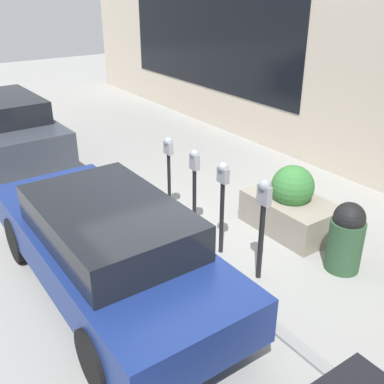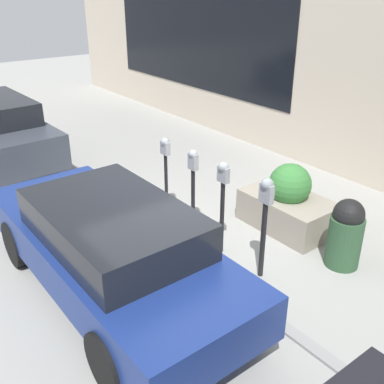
{
  "view_description": "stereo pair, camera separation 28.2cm",
  "coord_description": "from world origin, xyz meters",
  "px_view_note": "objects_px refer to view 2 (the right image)",
  "views": [
    {
      "loc": [
        -4.97,
        3.31,
        3.83
      ],
      "look_at": [
        0.0,
        -0.14,
        0.97
      ],
      "focal_mm": 42.0,
      "sensor_mm": 36.0,
      "label": 1
    },
    {
      "loc": [
        -4.81,
        3.54,
        3.83
      ],
      "look_at": [
        0.0,
        -0.14,
        0.97
      ],
      "focal_mm": 42.0,
      "sensor_mm": 36.0,
      "label": 2
    }
  ],
  "objects_px": {
    "parking_meter_fourth": "(166,160)",
    "planter_box": "(288,204)",
    "parking_meter_second": "(223,189)",
    "parking_meter_nearest": "(265,210)",
    "parked_car_middle": "(110,245)",
    "trash_bin": "(346,233)",
    "parking_meter_middle": "(193,176)"
  },
  "relations": [
    {
      "from": "parking_meter_fourth",
      "to": "planter_box",
      "type": "bearing_deg",
      "value": -138.95
    },
    {
      "from": "parking_meter_middle",
      "to": "parking_meter_fourth",
      "type": "distance_m",
      "value": 0.77
    },
    {
      "from": "planter_box",
      "to": "trash_bin",
      "type": "relative_size",
      "value": 1.45
    },
    {
      "from": "parking_meter_second",
      "to": "parking_meter_middle",
      "type": "xyz_separation_m",
      "value": [
        0.73,
        -0.01,
        -0.04
      ]
    },
    {
      "from": "parking_meter_second",
      "to": "planter_box",
      "type": "xyz_separation_m",
      "value": [
        -0.09,
        -1.39,
        -0.63
      ]
    },
    {
      "from": "parking_meter_fourth",
      "to": "parked_car_middle",
      "type": "distance_m",
      "value": 2.31
    },
    {
      "from": "planter_box",
      "to": "parking_meter_second",
      "type": "bearing_deg",
      "value": 86.16
    },
    {
      "from": "parking_meter_fourth",
      "to": "trash_bin",
      "type": "bearing_deg",
      "value": -157.62
    },
    {
      "from": "parking_meter_fourth",
      "to": "trash_bin",
      "type": "height_order",
      "value": "parking_meter_fourth"
    },
    {
      "from": "planter_box",
      "to": "trash_bin",
      "type": "height_order",
      "value": "planter_box"
    },
    {
      "from": "parking_meter_fourth",
      "to": "planter_box",
      "type": "xyz_separation_m",
      "value": [
        -1.59,
        -1.38,
        -0.63
      ]
    },
    {
      "from": "parking_meter_nearest",
      "to": "parking_meter_middle",
      "type": "xyz_separation_m",
      "value": [
        1.55,
        0.02,
        -0.03
      ]
    },
    {
      "from": "parking_meter_second",
      "to": "parking_meter_nearest",
      "type": "bearing_deg",
      "value": -177.78
    },
    {
      "from": "parked_car_middle",
      "to": "trash_bin",
      "type": "bearing_deg",
      "value": -116.62
    },
    {
      "from": "parking_meter_middle",
      "to": "trash_bin",
      "type": "relative_size",
      "value": 1.38
    },
    {
      "from": "parking_meter_second",
      "to": "planter_box",
      "type": "relative_size",
      "value": 0.97
    },
    {
      "from": "parking_meter_second",
      "to": "parked_car_middle",
      "type": "relative_size",
      "value": 0.33
    },
    {
      "from": "parking_meter_second",
      "to": "planter_box",
      "type": "bearing_deg",
      "value": -93.84
    },
    {
      "from": "parking_meter_fourth",
      "to": "parked_car_middle",
      "type": "xyz_separation_m",
      "value": [
        -1.38,
        1.83,
        -0.33
      ]
    },
    {
      "from": "parking_meter_middle",
      "to": "parked_car_middle",
      "type": "height_order",
      "value": "parking_meter_middle"
    },
    {
      "from": "parking_meter_nearest",
      "to": "parking_meter_fourth",
      "type": "height_order",
      "value": "parking_meter_nearest"
    },
    {
      "from": "parking_meter_fourth",
      "to": "parking_meter_nearest",
      "type": "bearing_deg",
      "value": -179.38
    },
    {
      "from": "parking_meter_nearest",
      "to": "parking_meter_middle",
      "type": "bearing_deg",
      "value": 0.86
    },
    {
      "from": "parked_car_middle",
      "to": "trash_bin",
      "type": "distance_m",
      "value": 3.35
    },
    {
      "from": "parking_meter_fourth",
      "to": "parking_meter_second",
      "type": "bearing_deg",
      "value": 179.73
    },
    {
      "from": "parking_meter_second",
      "to": "parking_meter_middle",
      "type": "height_order",
      "value": "parking_meter_second"
    },
    {
      "from": "parking_meter_middle",
      "to": "trash_bin",
      "type": "distance_m",
      "value": 2.44
    },
    {
      "from": "parking_meter_nearest",
      "to": "planter_box",
      "type": "distance_m",
      "value": 1.66
    },
    {
      "from": "parked_car_middle",
      "to": "trash_bin",
      "type": "xyz_separation_m",
      "value": [
        -1.47,
        -3.0,
        -0.2
      ]
    },
    {
      "from": "parking_meter_nearest",
      "to": "planter_box",
      "type": "bearing_deg",
      "value": -61.67
    },
    {
      "from": "planter_box",
      "to": "trash_bin",
      "type": "bearing_deg",
      "value": 170.64
    },
    {
      "from": "parking_meter_nearest",
      "to": "trash_bin",
      "type": "height_order",
      "value": "parking_meter_nearest"
    }
  ]
}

